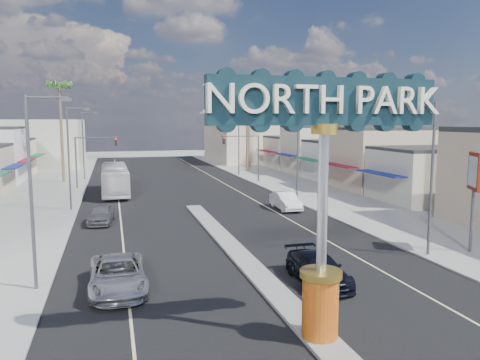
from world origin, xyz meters
TOP-DOWN VIEW (x-y plane):
  - ground at (0.00, 30.00)m, footprint 160.00×160.00m
  - road at (0.00, 30.00)m, footprint 20.00×120.00m
  - median_island at (0.00, 14.00)m, footprint 1.30×30.00m
  - sidewalk_left at (-14.00, 30.00)m, footprint 8.00×120.00m
  - sidewalk_right at (14.00, 30.00)m, footprint 8.00×120.00m
  - storefront_row_right at (24.00, 43.00)m, footprint 12.00×42.00m
  - backdrop_far_left at (-22.00, 75.00)m, footprint 20.00×20.00m
  - backdrop_far_right at (22.00, 75.00)m, footprint 20.00×20.00m
  - gateway_sign at (0.00, 1.98)m, footprint 8.20×1.50m
  - traffic_signal_left at (-9.18, 43.99)m, footprint 5.09×0.45m
  - traffic_signal_right at (9.18, 43.99)m, footprint 5.09×0.45m
  - streetlight_l_near at (-10.43, 10.00)m, footprint 2.03×0.22m
  - streetlight_l_mid at (-10.43, 30.00)m, footprint 2.03×0.22m
  - streetlight_l_far at (-10.43, 52.00)m, footprint 2.03×0.22m
  - streetlight_r_near at (10.43, 10.00)m, footprint 2.03×0.22m
  - streetlight_r_mid at (10.43, 30.00)m, footprint 2.03×0.22m
  - streetlight_r_far at (10.43, 52.00)m, footprint 2.03×0.22m
  - palm_left_far at (-13.00, 50.00)m, footprint 2.60×2.60m
  - palm_right_mid at (13.00, 56.00)m, footprint 2.60×2.60m
  - palm_right_far at (15.00, 62.00)m, footprint 2.60×2.60m
  - suv_left at (-6.92, 9.06)m, footprint 2.60×5.56m
  - suv_right at (2.48, 7.52)m, footprint 2.02×4.86m
  - car_parked_left at (-7.95, 24.17)m, footprint 2.25×4.49m
  - car_parked_right at (7.76, 25.75)m, footprint 1.73×4.71m
  - city_bus at (-6.78, 38.77)m, footprint 2.77×11.45m
  - bank_pylon_sign at (13.36, 9.79)m, footprint 0.98×1.78m

SIDE VIEW (x-z plane):
  - ground at x=0.00m, z-range 0.00..0.00m
  - road at x=0.00m, z-range 0.00..0.01m
  - sidewalk_left at x=-14.00m, z-range 0.00..0.12m
  - sidewalk_right at x=14.00m, z-range 0.00..0.12m
  - median_island at x=0.00m, z-range 0.00..0.16m
  - suv_right at x=2.48m, z-range 0.00..1.40m
  - car_parked_left at x=-7.95m, z-range 0.00..1.47m
  - suv_left at x=-6.92m, z-range 0.00..1.54m
  - car_parked_right at x=7.76m, z-range 0.00..1.54m
  - city_bus at x=-6.78m, z-range 0.00..3.18m
  - storefront_row_right at x=24.00m, z-range 0.00..6.00m
  - backdrop_far_left at x=-22.00m, z-range 0.00..8.00m
  - backdrop_far_right at x=22.00m, z-range 0.00..8.00m
  - traffic_signal_left at x=-9.18m, z-range 1.27..7.27m
  - traffic_signal_right at x=9.18m, z-range 1.27..7.27m
  - bank_pylon_sign at x=13.36m, z-range 1.64..7.55m
  - streetlight_l_near at x=-10.43m, z-range 0.57..9.57m
  - streetlight_l_mid at x=-10.43m, z-range 0.57..9.57m
  - streetlight_l_far at x=-10.43m, z-range 0.57..9.57m
  - streetlight_r_near at x=10.43m, z-range 0.57..9.57m
  - streetlight_r_mid at x=10.43m, z-range 0.57..9.57m
  - streetlight_r_far at x=10.43m, z-range 0.57..9.57m
  - gateway_sign at x=0.00m, z-range 1.35..10.50m
  - palm_right_mid at x=13.00m, z-range 4.55..16.65m
  - palm_left_far at x=-13.00m, z-range 4.95..18.05m
  - palm_right_far at x=15.00m, z-range 5.34..19.44m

